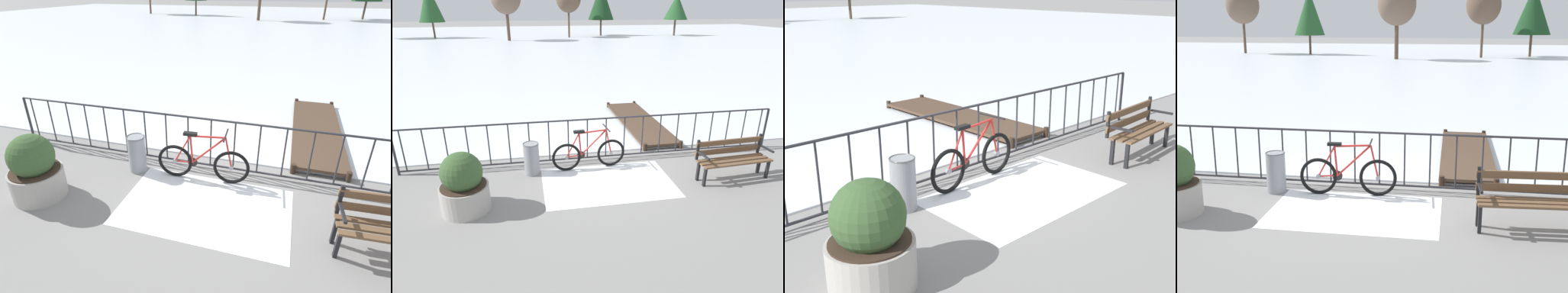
{
  "view_description": "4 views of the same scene",
  "coord_description": "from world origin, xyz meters",
  "views": [
    {
      "loc": [
        1.03,
        -5.09,
        3.22
      ],
      "look_at": [
        -0.41,
        -0.41,
        0.67
      ],
      "focal_mm": 28.24,
      "sensor_mm": 36.0,
      "label": 1
    },
    {
      "loc": [
        -1.58,
        -7.37,
        3.51
      ],
      "look_at": [
        -0.35,
        -0.73,
        0.68
      ],
      "focal_mm": 31.13,
      "sensor_mm": 36.0,
      "label": 2
    },
    {
      "loc": [
        -4.91,
        -5.47,
        2.86
      ],
      "look_at": [
        -0.58,
        -0.9,
        0.76
      ],
      "focal_mm": 44.89,
      "sensor_mm": 36.0,
      "label": 3
    },
    {
      "loc": [
        1.46,
        -8.41,
        2.98
      ],
      "look_at": [
        0.04,
        0.35,
        0.7
      ],
      "focal_mm": 45.0,
      "sensor_mm": 36.0,
      "label": 4
    }
  ],
  "objects": [
    {
      "name": "frozen_pond",
      "position": [
        0.0,
        28.4,
        0.01
      ],
      "size": [
        80.0,
        56.0,
        0.03
      ],
      "primitive_type": "cube",
      "color": "silver",
      "rests_on": "ground"
    },
    {
      "name": "park_bench",
      "position": [
        2.68,
        -1.42,
        0.51
      ],
      "size": [
        1.63,
        0.58,
        0.89
      ],
      "color": "brown",
      "rests_on": "ground"
    },
    {
      "name": "tree_centre",
      "position": [
        -2.95,
        30.59,
        4.21
      ],
      "size": [
        3.01,
        3.01,
        5.89
      ],
      "color": "brown",
      "rests_on": "ground"
    },
    {
      "name": "tree_far_east",
      "position": [
        3.75,
        33.36,
        4.17
      ],
      "size": [
        2.78,
        2.78,
        5.72
      ],
      "color": "brown",
      "rests_on": "ground"
    },
    {
      "name": "trash_bin",
      "position": [
        -1.57,
        -0.47,
        0.37
      ],
      "size": [
        0.35,
        0.35,
        0.73
      ],
      "color": "gray",
      "rests_on": "ground"
    },
    {
      "name": "railing_fence",
      "position": [
        -0.0,
        0.0,
        0.56
      ],
      "size": [
        9.06,
        0.06,
        1.07
      ],
      "color": "#2D2D33",
      "rests_on": "ground"
    },
    {
      "name": "tree_east_mid",
      "position": [
        -11.29,
        35.14,
        3.71
      ],
      "size": [
        2.7,
        2.7,
        5.72
      ],
      "color": "brown",
      "rests_on": "ground"
    },
    {
      "name": "bicycle_near_railing",
      "position": [
        -0.27,
        -0.42,
        0.37
      ],
      "size": [
        1.71,
        0.52,
        0.97
      ],
      "color": "black",
      "rests_on": "ground"
    },
    {
      "name": "tree_far_west",
      "position": [
        7.87,
        35.1,
        3.86
      ],
      "size": [
        3.07,
        3.07,
        5.9
      ],
      "color": "brown",
      "rests_on": "ground"
    },
    {
      "name": "tree_extra",
      "position": [
        -17.71,
        35.6,
        4.31
      ],
      "size": [
        3.0,
        3.0,
        5.98
      ],
      "color": "brown",
      "rests_on": "ground"
    },
    {
      "name": "wooden_dock",
      "position": [
        1.84,
        2.32,
        0.12
      ],
      "size": [
        1.1,
        4.14,
        0.2
      ],
      "color": "#4C3828",
      "rests_on": "ground"
    },
    {
      "name": "ground_plane",
      "position": [
        0.0,
        0.0,
        0.0
      ],
      "size": [
        160.0,
        160.0,
        0.0
      ],
      "primitive_type": "plane",
      "color": "gray"
    },
    {
      "name": "snow_patch",
      "position": [
        -0.0,
        -1.2,
        0.0
      ],
      "size": [
        2.75,
        1.72,
        0.01
      ],
      "primitive_type": "cube",
      "color": "white",
      "rests_on": "ground"
    }
  ]
}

